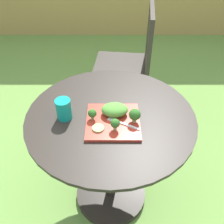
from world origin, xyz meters
TOP-DOWN VIEW (x-y plane):
  - ground_plane at (0.00, 0.00)m, footprint 12.00×12.00m
  - patio_table at (0.00, 0.00)m, footprint 0.80×0.80m
  - patio_chair at (0.18, 0.88)m, footprint 0.49×0.49m
  - salad_plate at (0.01, -0.06)m, footprint 0.24×0.24m
  - drinking_glass at (-0.21, -0.02)m, footprint 0.07×0.07m
  - fork at (0.04, -0.07)m, footprint 0.14×0.09m
  - lettuce_mound at (0.02, -0.01)m, footprint 0.12×0.09m
  - broccoli_floret_0 at (0.02, -0.11)m, footprint 0.04×0.04m
  - broccoli_floret_1 at (-0.08, -0.04)m, footprint 0.04×0.04m
  - broccoli_floret_2 at (0.11, -0.06)m, footprint 0.05×0.05m
  - cucumber_slice_0 at (-0.05, -0.11)m, footprint 0.05×0.05m

SIDE VIEW (x-z plane):
  - ground_plane at x=0.00m, z-range 0.00..0.00m
  - patio_table at x=0.00m, z-range 0.06..0.76m
  - patio_chair at x=0.18m, z-range 0.08..0.98m
  - salad_plate at x=0.01m, z-range 0.70..0.71m
  - fork at x=0.04m, z-range 0.71..0.72m
  - cucumber_slice_0 at x=-0.05m, z-range 0.71..0.72m
  - lettuce_mound at x=0.02m, z-range 0.71..0.77m
  - drinking_glass at x=-0.21m, z-range 0.69..0.79m
  - broccoli_floret_1 at x=-0.08m, z-range 0.72..0.77m
  - broccoli_floret_0 at x=0.02m, z-range 0.72..0.78m
  - broccoli_floret_2 at x=0.11m, z-range 0.72..0.79m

